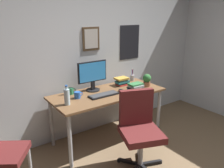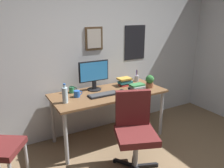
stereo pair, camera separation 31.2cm
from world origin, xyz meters
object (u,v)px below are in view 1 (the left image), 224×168
object	(u,v)px
keyboard	(104,95)
coffee_mug_far	(71,91)
potted_plant	(147,80)
pen_cup	(132,77)
monitor	(92,75)
water_bottle	(67,97)
office_chair	(139,126)
coffee_mug_near	(77,95)
book_stack_right	(135,87)
computer_mouse	(121,90)
book_stack_left	(122,81)

from	to	relation	value
keyboard	coffee_mug_far	bearing A→B (deg)	136.57
potted_plant	pen_cup	bearing A→B (deg)	86.53
monitor	potted_plant	world-z (taller)	monitor
water_bottle	keyboard	bearing A→B (deg)	0.41
monitor	office_chair	bearing A→B (deg)	-84.21
keyboard	coffee_mug_far	size ratio (longest dim) A/B	3.69
coffee_mug_near	book_stack_right	xyz separation A→B (m)	(0.85, -0.20, 0.01)
keyboard	water_bottle	xyz separation A→B (m)	(-0.55, -0.00, 0.09)
computer_mouse	office_chair	bearing A→B (deg)	-108.66
office_chair	keyboard	world-z (taller)	office_chair
coffee_mug_near	potted_plant	xyz separation A→B (m)	(1.12, -0.16, 0.06)
monitor	book_stack_right	distance (m)	0.65
water_bottle	potted_plant	bearing A→B (deg)	-1.18
coffee_mug_near	potted_plant	size ratio (longest dim) A/B	0.63
office_chair	book_stack_left	bearing A→B (deg)	64.62
monitor	book_stack_left	distance (m)	0.54
keyboard	pen_cup	world-z (taller)	pen_cup
office_chair	pen_cup	distance (m)	1.24
computer_mouse	book_stack_right	size ratio (longest dim) A/B	0.52
monitor	pen_cup	bearing A→B (deg)	4.23
book_stack_left	coffee_mug_near	bearing A→B (deg)	-172.03
coffee_mug_far	pen_cup	world-z (taller)	pen_cup
potted_plant	book_stack_right	world-z (taller)	potted_plant
potted_plant	coffee_mug_far	bearing A→B (deg)	162.46
keyboard	book_stack_right	size ratio (longest dim) A/B	2.05
potted_plant	pen_cup	size ratio (longest dim) A/B	0.98
coffee_mug_near	book_stack_right	bearing A→B (deg)	-13.19
book_stack_right	pen_cup	bearing A→B (deg)	54.99
coffee_mug_near	book_stack_left	bearing A→B (deg)	7.97
office_chair	coffee_mug_near	distance (m)	0.91
monitor	keyboard	distance (m)	0.36
computer_mouse	book_stack_right	distance (m)	0.22
keyboard	coffee_mug_near	size ratio (longest dim) A/B	3.47
pen_cup	potted_plant	bearing A→B (deg)	-93.47
water_bottle	potted_plant	distance (m)	1.32
keyboard	book_stack_left	size ratio (longest dim) A/B	1.96
office_chair	book_stack_right	size ratio (longest dim) A/B	4.52
computer_mouse	book_stack_left	size ratio (longest dim) A/B	0.50
keyboard	book_stack_right	xyz separation A→B (m)	(0.51, -0.07, 0.04)
keyboard	computer_mouse	size ratio (longest dim) A/B	3.91
computer_mouse	pen_cup	distance (m)	0.61
computer_mouse	potted_plant	bearing A→B (deg)	-3.08
keyboard	water_bottle	distance (m)	0.55
monitor	computer_mouse	xyz separation A→B (m)	(0.31, -0.29, -0.22)
monitor	water_bottle	size ratio (longest dim) A/B	1.82
pen_cup	coffee_mug_far	bearing A→B (deg)	-178.99
computer_mouse	coffee_mug_near	size ratio (longest dim) A/B	0.89
coffee_mug_far	book_stack_right	world-z (taller)	book_stack_right
monitor	book_stack_left	xyz separation A→B (m)	(0.51, -0.04, -0.18)
water_bottle	pen_cup	size ratio (longest dim) A/B	1.26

